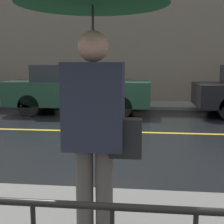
% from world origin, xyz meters
% --- Properties ---
extents(ground_plane, '(80.00, 80.00, 0.00)m').
position_xyz_m(ground_plane, '(0.00, 0.00, 0.00)').
color(ground_plane, black).
extents(sidewalk_far, '(28.00, 1.77, 0.11)m').
position_xyz_m(sidewalk_far, '(0.00, 4.48, 0.06)').
color(sidewalk_far, slate).
rests_on(sidewalk_far, ground_plane).
extents(lane_marking, '(25.20, 0.12, 0.01)m').
position_xyz_m(lane_marking, '(0.00, 0.00, 0.00)').
color(lane_marking, gold).
rests_on(lane_marking, ground_plane).
extents(building_storefront, '(28.00, 0.30, 6.23)m').
position_xyz_m(building_storefront, '(0.00, 5.51, 3.11)').
color(building_storefront, '#706656').
rests_on(building_storefront, ground_plane).
extents(pedestrian, '(1.12, 1.12, 2.17)m').
position_xyz_m(pedestrian, '(0.69, -4.84, 1.84)').
color(pedestrian, '#4C4742').
rests_on(pedestrian, sidewalk_near).
extents(car_dark_green, '(4.51, 1.83, 1.55)m').
position_xyz_m(car_dark_green, '(-1.10, 2.68, 0.79)').
color(car_dark_green, '#193828').
rests_on(car_dark_green, ground_plane).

